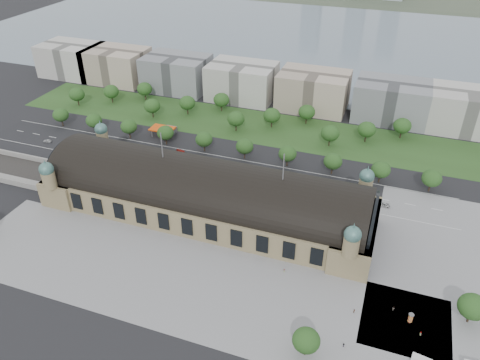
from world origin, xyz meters
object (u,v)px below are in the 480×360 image
(petrol_station, at_px, (167,129))
(parked_car_6, at_px, (146,172))
(bus_mid, at_px, (222,173))
(pedestrian_0, at_px, (284,271))
(traffic_car_2, at_px, (150,159))
(traffic_car_4, at_px, (232,171))
(parked_car_0, at_px, (119,162))
(pedestrian_1, at_px, (354,311))
(pedestrian_5, at_px, (421,334))
(pedestrian_4, at_px, (344,345))
(traffic_car_1, at_px, (92,142))
(traffic_car_0, at_px, (47,141))
(parked_car_5, at_px, (157,173))
(parked_car_1, at_px, (126,168))
(parked_car_2, at_px, (150,169))
(traffic_car_6, at_px, (384,205))
(advertising_column, at_px, (411,318))
(bus_west, at_px, (240,176))
(bus_east, at_px, (272,188))
(traffic_car_3, at_px, (181,151))
(parked_car_3, at_px, (117,166))
(pedestrian_2, at_px, (393,309))
(parked_car_4, at_px, (138,166))
(traffic_car_5, at_px, (299,181))

(petrol_station, relative_size, parked_car_6, 2.55)
(bus_mid, distance_m, pedestrian_0, 75.16)
(traffic_car_2, relative_size, traffic_car_4, 1.47)
(parked_car_0, bearing_deg, pedestrian_1, 41.84)
(bus_mid, xyz_separation_m, pedestrian_5, (99.46, -71.14, -0.91))
(traffic_car_4, distance_m, pedestrian_4, 115.81)
(parked_car_0, bearing_deg, petrol_station, 144.86)
(traffic_car_1, distance_m, pedestrian_4, 185.69)
(traffic_car_0, bearing_deg, parked_car_6, 76.35)
(parked_car_5, bearing_deg, parked_car_1, -111.76)
(parked_car_2, bearing_deg, traffic_car_6, 55.49)
(traffic_car_1, distance_m, advertising_column, 195.49)
(parked_car_5, height_order, bus_west, bus_west)
(parked_car_1, xyz_separation_m, bus_east, (78.83, 6.00, 0.80))
(traffic_car_3, relative_size, parked_car_1, 0.94)
(traffic_car_2, xyz_separation_m, traffic_car_4, (46.50, 3.69, -0.13))
(parked_car_1, height_order, bus_west, bus_west)
(pedestrian_5, bearing_deg, parked_car_5, -140.08)
(parked_car_6, bearing_deg, pedestrian_5, 32.75)
(traffic_car_1, relative_size, parked_car_1, 0.87)
(traffic_car_1, height_order, traffic_car_4, traffic_car_1)
(parked_car_3, height_order, pedestrian_2, pedestrian_2)
(traffic_car_1, relative_size, bus_mid, 0.36)
(traffic_car_4, relative_size, parked_car_5, 0.81)
(parked_car_4, bearing_deg, pedestrian_5, 28.18)
(pedestrian_4, bearing_deg, traffic_car_3, -114.72)
(traffic_car_1, bearing_deg, bus_west, -87.74)
(traffic_car_0, height_order, traffic_car_5, traffic_car_0)
(bus_west, height_order, pedestrian_5, bus_west)
(advertising_column, bearing_deg, pedestrian_4, -137.37)
(parked_car_0, bearing_deg, pedestrian_4, 36.36)
(petrol_station, relative_size, parked_car_0, 3.45)
(traffic_car_2, distance_m, bus_mid, 43.36)
(traffic_car_4, height_order, pedestrian_2, pedestrian_2)
(traffic_car_3, bearing_deg, parked_car_5, 179.99)
(parked_car_0, bearing_deg, bus_east, 67.97)
(pedestrian_1, bearing_deg, pedestrian_4, -164.46)
(parked_car_6, distance_m, pedestrian_0, 99.06)
(traffic_car_6, xyz_separation_m, pedestrian_5, (18.66, -72.12, -0.00))
(traffic_car_1, distance_m, parked_car_4, 41.70)
(parked_car_6, height_order, pedestrian_5, pedestrian_5)
(parked_car_4, distance_m, bus_east, 73.78)
(traffic_car_5, bearing_deg, traffic_car_2, 93.64)
(pedestrian_2, bearing_deg, parked_car_4, 37.92)
(bus_mid, bearing_deg, traffic_car_1, 89.24)
(bus_east, xyz_separation_m, pedestrian_2, (62.22, -58.53, -0.53))
(traffic_car_6, distance_m, parked_car_0, 138.72)
(traffic_car_3, relative_size, traffic_car_6, 0.81)
(pedestrian_0, bearing_deg, petrol_station, 153.07)
(bus_mid, bearing_deg, bus_west, -82.59)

